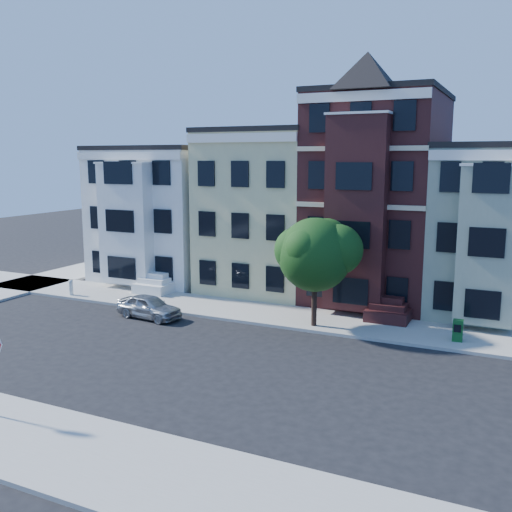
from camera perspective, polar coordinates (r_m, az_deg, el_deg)
The scene contains 11 objects.
ground at distance 22.84m, azimuth 2.93°, elevation -12.14°, with size 120.00×120.00×0.00m, color black.
far_sidewalk at distance 29.97m, azimuth 8.82°, elevation -6.69°, with size 60.00×4.00×0.15m, color #9E9B93.
near_sidewalk at distance 16.45m, azimuth -8.56°, elevation -21.25°, with size 60.00×4.00×0.15m, color #9E9B93.
house_white at distance 41.35m, azimuth -8.66°, elevation 4.11°, with size 8.00×9.00×9.00m, color white.
house_yellow at distance 37.44m, azimuth 1.57°, elevation 4.40°, with size 7.00×9.00×10.00m, color beige.
house_brown at distance 35.13m, azimuth 12.13°, elevation 5.47°, with size 7.00×9.00×12.00m, color #371414.
house_green at distance 34.38m, azimuth 22.64°, elevation 2.32°, with size 6.00×9.00×9.00m, color gray.
street_tree at distance 28.42m, azimuth 5.91°, elevation -0.37°, with size 5.81×5.81×6.76m, color #194913, non-canonical shape.
parked_car at distance 31.24m, azimuth -10.64°, elevation -4.99°, with size 1.51×3.74×1.27m, color #AAADB3.
newspaper_box at distance 28.13m, azimuth 19.53°, elevation -7.03°, with size 0.46×0.40×1.01m, color #135220.
fire_hydrant at distance 37.05m, azimuth -18.01°, elevation -3.14°, with size 0.27×0.27×0.77m, color silver.
Camera 1 is at (8.02, -19.61, 8.54)m, focal length 40.00 mm.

